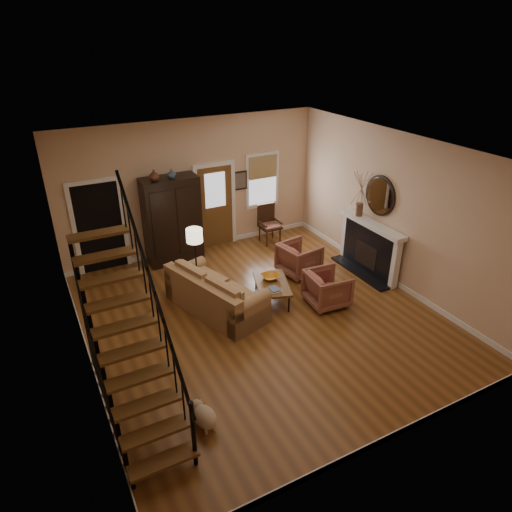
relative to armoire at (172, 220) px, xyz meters
name	(u,v)px	position (x,y,z in m)	size (l,w,h in m)	color
room	(204,220)	(0.29, -1.39, 0.46)	(7.00, 7.33, 3.30)	brown
staircase	(126,322)	(-2.08, -4.45, 0.55)	(0.94, 2.80, 3.20)	brown
fireplace	(371,242)	(3.83, -2.65, -0.31)	(0.33, 1.95, 2.30)	black
armoire	(172,220)	(0.00, 0.00, 0.00)	(1.30, 0.60, 2.10)	black
vase_a	(154,175)	(-0.35, -0.10, 1.17)	(0.24, 0.24, 0.25)	#4C2619
vase_b	(171,174)	(0.05, -0.10, 1.16)	(0.20, 0.20, 0.21)	#334C60
sofa	(216,293)	(0.02, -2.51, -0.65)	(0.94, 2.17, 0.81)	#A27649
coffee_table	(272,291)	(1.19, -2.72, -0.84)	(0.65, 1.12, 0.43)	brown
bowl	(271,277)	(1.24, -2.57, -0.57)	(0.38, 0.38, 0.09)	#C57617
books	(274,289)	(1.07, -3.02, -0.59)	(0.21, 0.28, 0.05)	beige
armchair_left	(327,289)	(2.12, -3.37, -0.68)	(0.79, 0.81, 0.74)	maroon
armchair_right	(299,259)	(2.32, -1.99, -0.67)	(0.81, 0.83, 0.75)	maroon
floor_lamp	(196,261)	(-0.06, -1.67, -0.31)	(0.34, 0.34, 1.48)	black
side_chair	(270,225)	(2.55, -0.20, -0.54)	(0.54, 0.54, 1.02)	#321D0F
dog	(205,418)	(-1.32, -5.24, -0.87)	(0.29, 0.49, 0.36)	#D4B491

